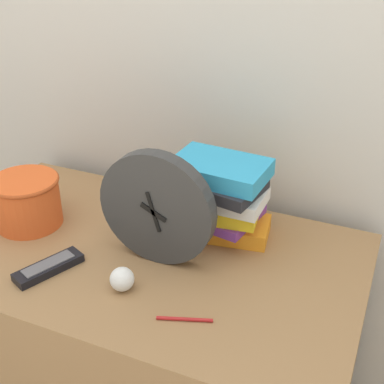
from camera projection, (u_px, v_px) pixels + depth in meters
name	position (u px, v px, depth m)	size (l,w,h in m)	color
wall_back	(202.00, 26.00, 1.43)	(6.00, 0.04, 2.40)	beige
desk	(147.00, 355.00, 1.52)	(1.10, 0.64, 0.72)	olive
desk_clock	(157.00, 209.00, 1.25)	(0.29, 0.04, 0.29)	#333333
book_stack	(222.00, 197.00, 1.36)	(0.26, 0.22, 0.22)	orange
basket	(27.00, 200.00, 1.43)	(0.18, 0.18, 0.14)	#E05623
tv_remote	(49.00, 267.00, 1.27)	(0.11, 0.17, 0.02)	black
crumpled_paper_ball	(122.00, 279.00, 1.21)	(0.06, 0.06, 0.06)	white
pen	(185.00, 319.00, 1.13)	(0.12, 0.05, 0.01)	#B21E1E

